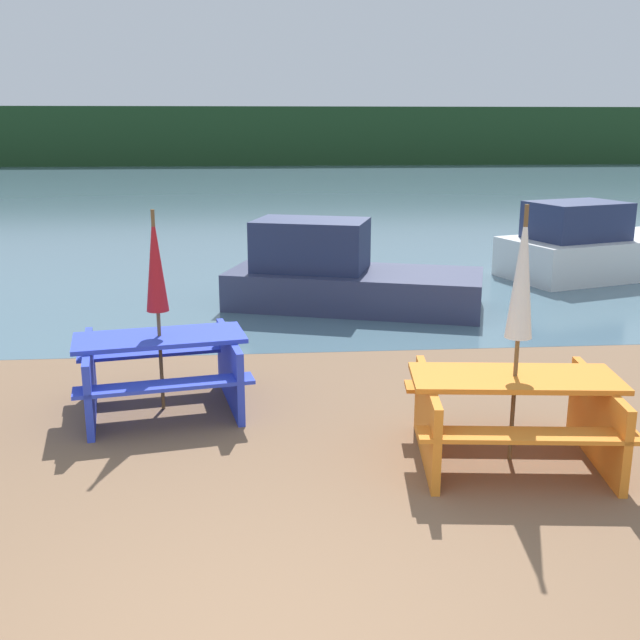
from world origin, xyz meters
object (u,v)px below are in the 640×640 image
object	(u,v)px
picnic_table_orange	(513,409)
umbrella_white	(522,276)
boat	(342,276)
boat_second	(596,248)
picnic_table_blue	(161,365)
umbrella_crimson	(155,264)

from	to	relation	value
picnic_table_orange	umbrella_white	world-z (taller)	umbrella_white
boat	boat_second	xyz separation A→B (m)	(5.06, 2.05, 0.04)
picnic_table_orange	boat_second	bearing A→B (deg)	61.30
picnic_table_orange	boat	xyz separation A→B (m)	(-0.82, 5.69, 0.03)
picnic_table_blue	umbrella_white	distance (m)	3.62
picnic_table_blue	umbrella_white	xyz separation A→B (m)	(3.11, -1.45, 1.15)
umbrella_crimson	picnic_table_blue	bearing A→B (deg)	104.04
boat	boat_second	distance (m)	5.46
umbrella_white	boat	distance (m)	5.86
picnic_table_blue	boat_second	distance (m)	9.69
picnic_table_orange	umbrella_white	xyz separation A→B (m)	(0.00, -0.00, 1.15)
picnic_table_orange	picnic_table_blue	size ratio (longest dim) A/B	0.99
boat_second	umbrella_crimson	bearing A→B (deg)	-157.54
boat_second	picnic_table_blue	bearing A→B (deg)	-157.54
boat_second	picnic_table_orange	bearing A→B (deg)	-136.82
boat_second	umbrella_white	bearing A→B (deg)	-136.82
umbrella_white	boat_second	xyz separation A→B (m)	(4.24, 7.75, -1.08)
picnic_table_orange	boat_second	size ratio (longest dim) A/B	0.45
umbrella_white	boat	world-z (taller)	umbrella_white
picnic_table_orange	umbrella_crimson	size ratio (longest dim) A/B	0.92
picnic_table_orange	boat_second	distance (m)	8.83
boat	umbrella_white	bearing A→B (deg)	-64.47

